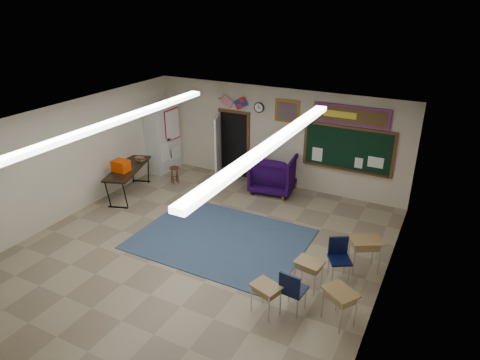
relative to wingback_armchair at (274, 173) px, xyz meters
The scene contains 25 objects.
floor 4.00m from the wingback_armchair, 93.05° to the right, with size 9.00×9.00×0.00m, color #83765B.
back_wall 1.09m from the wingback_armchair, 111.18° to the left, with size 8.00×0.04×3.00m, color #C0B69C.
front_wall 8.51m from the wingback_armchair, 91.43° to the right, with size 8.00×0.04×3.00m, color #C0B69C.
left_wall 5.85m from the wingback_armchair, 136.79° to the right, with size 0.04×9.00×3.00m, color #C0B69C.
right_wall 5.56m from the wingback_armchair, 46.23° to the right, with size 0.04×9.00×3.00m, color #C0B69C.
ceiling 4.65m from the wingback_armchair, 93.05° to the right, with size 8.00×9.00×0.04m, color silver.
area_rug 3.21m from the wingback_armchair, 90.19° to the right, with size 4.00×3.00×0.02m, color #30415D.
fluorescent_strips 4.61m from the wingback_armchair, 93.05° to the right, with size 3.86×6.00×0.10m, color white, non-canonical shape.
doorway 1.82m from the wingback_armchair, 167.01° to the left, with size 1.10×0.89×2.16m.
chalkboard 2.24m from the wingback_armchair, 14.26° to the left, with size 2.55×0.14×1.30m.
bulletin_board 2.78m from the wingback_armchair, 14.38° to the left, with size 2.10×0.05×0.55m.
framed_art_print 1.85m from the wingback_armchair, 74.72° to the left, with size 0.75×0.05×0.65m.
wall_clock 2.00m from the wingback_armchair, 146.15° to the left, with size 0.32×0.05×0.32m.
wall_flags 2.54m from the wingback_armchair, 163.28° to the left, with size 1.16×0.06×0.70m, color red, non-canonical shape.
storage_cabinet 3.96m from the wingback_armchair, behind, with size 0.59×1.25×2.20m.
wingback_armchair is the anchor object (origin of this frame).
student_chair_reading 0.38m from the wingback_armchair, behind, with size 0.45×0.45×0.89m, color black, non-canonical shape.
student_chair_desk_a 5.31m from the wingback_armchair, 62.54° to the right, with size 0.46×0.46×0.91m, color black, non-canonical shape.
student_chair_desk_b 4.48m from the wingback_armchair, 48.96° to the right, with size 0.45×0.45×0.90m, color black, non-canonical shape.
student_desk_front_left 4.67m from the wingback_armchair, 57.90° to the right, with size 0.58×0.47×0.64m.
student_desk_front_right 4.36m from the wingback_armchair, 40.36° to the right, with size 0.80×0.75×0.77m.
student_desk_back_left 5.42m from the wingback_armchair, 67.99° to the right, with size 0.62×0.53×0.63m.
student_desk_back_right 5.68m from the wingback_armchair, 54.64° to the right, with size 0.72×0.67×0.69m.
folding_table 4.27m from the wingback_armchair, 148.96° to the right, with size 1.31×2.16×1.17m.
wooden_stool 3.11m from the wingback_armchair, 162.83° to the right, with size 0.30×0.30×0.53m.
Camera 1 is at (4.74, -6.88, 5.51)m, focal length 32.00 mm.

